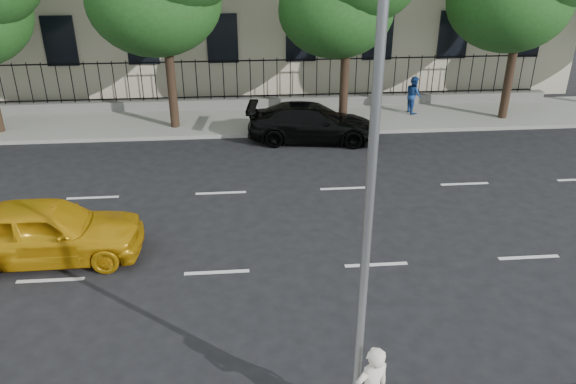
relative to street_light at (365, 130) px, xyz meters
name	(u,v)px	position (x,y,z in m)	size (l,w,h in m)	color
ground	(213,340)	(-2.50, 1.77, -5.15)	(120.00, 120.00, 0.00)	black
far_sidewalk	(224,121)	(-2.50, 15.77, -5.07)	(60.00, 4.00, 0.15)	gray
lane_markings	(219,227)	(-2.50, 6.52, -5.14)	(49.60, 4.62, 0.01)	silver
iron_fence	(224,97)	(-2.50, 17.47, -4.50)	(30.00, 0.50, 2.20)	slate
street_light	(365,130)	(0.00, 0.00, 0.00)	(0.25, 3.32, 8.05)	slate
yellow_taxi	(47,231)	(-6.74, 5.30, -4.34)	(1.90, 4.73, 1.61)	gold
black_sedan	(312,123)	(0.98, 13.27, -4.42)	(2.04, 5.02, 1.46)	black
pedestrian_far	(414,95)	(5.79, 15.97, -4.19)	(0.78, 0.61, 1.61)	navy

